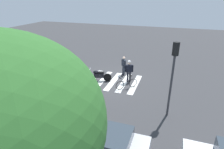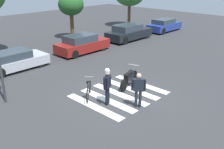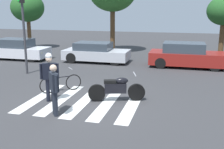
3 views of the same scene
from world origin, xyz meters
TOP-DOWN VIEW (x-y plane):
  - ground_plane at (0.00, 0.00)m, footprint 60.00×60.00m
  - police_motorcycle at (1.15, 0.34)m, footprint 2.05×0.88m
  - leaning_bicycle at (-1.33, 0.87)m, footprint 1.33×1.20m
  - officer_on_foot at (-1.19, -0.31)m, footprint 0.63×0.38m
  - officer_by_motorcycle at (-0.42, -1.52)m, footprint 0.46×0.53m
  - crosswalk_stripes at (0.00, 0.00)m, footprint 4.05×3.57m
  - car_silver_sedan at (-1.91, 7.34)m, footprint 4.11×1.80m
  - car_maroon_wagon at (3.64, 7.22)m, footprint 4.30×1.83m
  - car_black_suv at (9.29, 7.24)m, footprint 4.67×1.90m
  - car_blue_hatchback at (14.84, 6.98)m, footprint 4.23×1.77m
  - street_tree_far at (5.98, 11.36)m, footprint 2.31×2.31m

SIDE VIEW (x-z plane):
  - ground_plane at x=0.00m, z-range 0.00..0.00m
  - crosswalk_stripes at x=0.00m, z-range 0.00..0.01m
  - leaning_bicycle at x=-1.33m, z-range -0.12..0.87m
  - police_motorcycle at x=1.15m, z-range -0.06..0.98m
  - car_silver_sedan at x=-1.91m, z-range -0.02..1.23m
  - car_blue_hatchback at x=14.84m, z-range -0.02..1.31m
  - car_maroon_wagon at x=3.64m, z-range -0.04..1.38m
  - car_black_suv at x=9.29m, z-range -0.02..1.42m
  - officer_by_motorcycle at x=-0.42m, z-range 0.12..1.78m
  - officer_on_foot at x=-1.19m, z-range 0.15..1.95m
  - street_tree_far at x=5.98m, z-range 1.04..5.18m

